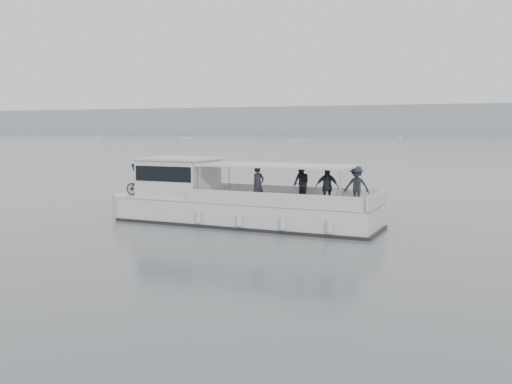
% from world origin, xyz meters
% --- Properties ---
extents(ground, '(1400.00, 1400.00, 0.00)m').
position_xyz_m(ground, '(0.00, 0.00, 0.00)').
color(ground, '#575F66').
rests_on(ground, ground).
extents(headland, '(1400.00, 90.00, 28.00)m').
position_xyz_m(headland, '(0.00, 560.00, 14.00)').
color(headland, '#939EA8').
rests_on(headland, ground).
extents(tour_boat, '(14.59, 4.40, 6.08)m').
position_xyz_m(tour_boat, '(-1.21, 2.79, 1.00)').
color(tour_boat, silver).
rests_on(tour_boat, ground).
extents(moored_fleet, '(444.02, 346.72, 10.07)m').
position_xyz_m(moored_fleet, '(-1.27, 221.16, 0.36)').
color(moored_fleet, silver).
rests_on(moored_fleet, ground).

